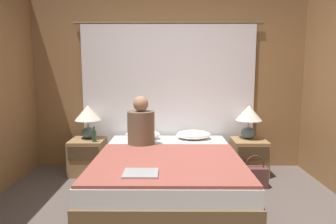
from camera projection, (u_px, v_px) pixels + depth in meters
The scene contains 14 objects.
wall_back at pixel (168, 83), 4.41m from camera, with size 4.06×0.06×2.50m.
curtain_panel at pixel (168, 97), 4.38m from camera, with size 2.70×0.02×2.12m.
bed at pixel (168, 176), 3.43m from camera, with size 1.61×2.04×0.49m.
nightstand_left at pixel (88, 156), 4.18m from camera, with size 0.46×0.46×0.49m.
nightstand_right at pixel (249, 157), 4.17m from camera, with size 0.46×0.46×0.49m.
lamp_left at pixel (88, 117), 4.18m from camera, with size 0.36×0.36×0.47m.
lamp_right at pixel (249, 117), 4.17m from camera, with size 0.36×0.36×0.47m.
pillow_left at pixel (143, 135), 4.18m from camera, with size 0.48×0.36×0.12m.
pillow_right at pixel (194, 135), 4.18m from camera, with size 0.48×0.36×0.12m.
blanket_on_bed at pixel (168, 162), 3.09m from camera, with size 1.55×1.38×0.03m.
person_left_in_bed at pixel (141, 126), 3.78m from camera, with size 0.34×0.34×0.63m.
beer_bottle_on_left_stand at pixel (94, 136), 4.01m from camera, with size 0.06×0.06×0.21m.
laptop_on_bed at pixel (141, 173), 2.68m from camera, with size 0.31×0.25×0.02m.
handbag_on_floor at pixel (255, 176), 3.71m from camera, with size 0.31×0.16×0.40m.
Camera 1 is at (0.02, -2.59, 1.45)m, focal length 32.00 mm.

